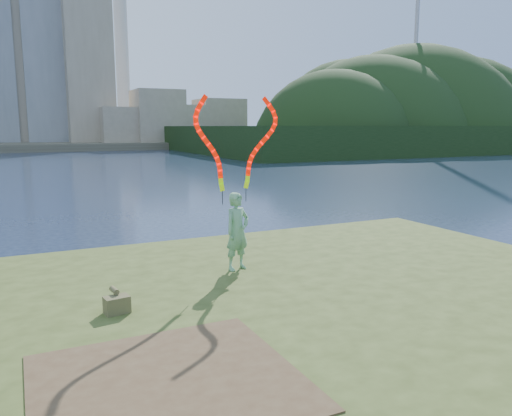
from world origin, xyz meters
TOP-DOWN VIEW (x-y plane):
  - ground at (0.00, 0.00)m, footprint 320.00×320.00m
  - grassy_knoll at (0.00, -2.30)m, footprint 20.00×18.00m
  - dirt_patch at (-2.20, -3.20)m, footprint 3.20×3.00m
  - far_shore at (0.00, 95.00)m, footprint 320.00×40.00m
  - wooded_hill at (59.57, 59.96)m, footprint 78.00×50.00m
  - woman_with_ribbons at (0.56, 1.00)m, footprint 1.99×0.75m
  - canvas_bag at (-2.33, -0.55)m, footprint 0.44×0.50m

SIDE VIEW (x-z plane):
  - ground at x=0.00m, z-range 0.00..0.00m
  - wooded_hill at x=59.57m, z-range -31.34..31.66m
  - grassy_knoll at x=0.00m, z-range -0.06..0.74m
  - far_shore at x=0.00m, z-range 0.00..1.20m
  - dirt_patch at x=-2.20m, z-range 0.80..0.82m
  - canvas_bag at x=-2.33m, z-range 0.77..1.15m
  - woman_with_ribbons at x=0.56m, z-range 0.15..4.24m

